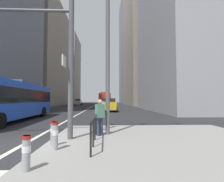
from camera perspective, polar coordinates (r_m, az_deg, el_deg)
The scene contains 20 objects.
ground_plane at distance 27.15m, azimuth -9.15°, elevation -6.53°, with size 160.00×160.00×0.00m, color #28282B.
median_island at distance 6.56m, azimuth 19.21°, elevation -17.71°, with size 9.00×10.00×0.15m, color gray.
lane_centre_line at distance 37.08m, azimuth -7.31°, elevation -5.53°, with size 0.20×80.00×0.01m, color beige.
office_tower_left_mid at distance 57.64m, azimuth -22.15°, elevation 11.12°, with size 11.77×25.52×30.90m, color gray.
office_tower_left_far at distance 84.09m, azimuth -15.60°, elevation 6.57°, with size 13.00×19.03×30.67m, color gray.
office_tower_right_mid at distance 60.23m, azimuth 11.57°, elevation 16.91°, with size 13.28×23.90×44.10m, color gray.
office_tower_right_far at distance 86.79m, azimuth 7.10°, elevation 13.15°, with size 11.98×25.04×51.24m, color slate.
city_bus_blue_oncoming at distance 16.20m, azimuth -29.94°, elevation -2.23°, with size 2.83×11.84×3.40m.
city_bus_red_receding at distance 40.71m, azimuth -2.20°, elevation -2.73°, with size 2.91×11.39×3.40m.
city_bus_red_distant at distance 60.40m, azimuth -1.88°, elevation -2.76°, with size 2.93×11.59×3.40m.
car_oncoming_mid at distance 54.13m, azimuth -11.11°, elevation -3.60°, with size 2.08×4.14×1.94m.
car_receding_near at distance 31.17m, azimuth -2.27°, elevation -4.26°, with size 2.17×4.19×1.94m.
car_receding_far at distance 25.56m, azimuth -0.61°, elevation -4.58°, with size 2.17×4.34×1.94m.
traffic_signal_gantry at distance 8.37m, azimuth -27.55°, elevation 13.70°, with size 6.11×0.65×6.00m.
street_lamp_post at distance 8.90m, azimuth -1.42°, elevation 20.38°, with size 5.50×0.32×8.00m.
bollard_left at distance 4.60m, azimuth -26.47°, elevation -17.38°, with size 0.20×0.20×0.80m.
bollard_right at distance 6.05m, azimuth -18.25°, elevation -13.48°, with size 0.20×0.20×0.89m.
bollard_back at distance 6.58m, azimuth -18.87°, elevation -12.73°, with size 0.20×0.20×0.86m.
pedestrian_railing at distance 6.60m, azimuth -5.91°, elevation -10.99°, with size 0.06×3.14×0.98m.
pedestrian_waiting at distance 7.92m, azimuth -4.03°, elevation -8.08°, with size 0.45×0.41×1.63m.
Camera 1 is at (3.20, -6.90, 1.78)m, focal length 27.67 mm.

